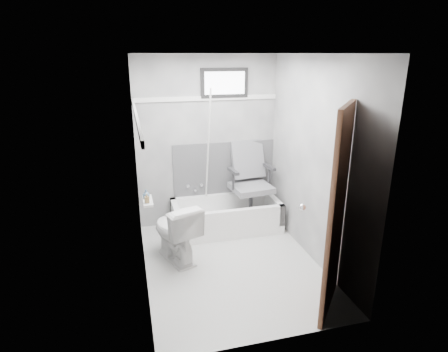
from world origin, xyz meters
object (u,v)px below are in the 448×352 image
object	(u,v)px
bathtub	(226,215)
soap_bottle_a	(147,198)
door	(381,224)
toilet	(175,232)
office_chair	(251,182)
soap_bottle_b	(146,194)

from	to	relation	value
bathtub	soap_bottle_a	distance (m)	1.68
door	toilet	bearing A→B (deg)	135.48
bathtub	office_chair	distance (m)	0.59
door	soap_bottle_a	bearing A→B (deg)	147.57
toilet	bathtub	bearing A→B (deg)	-161.21
soap_bottle_b	toilet	bearing A→B (deg)	33.69
bathtub	office_chair	size ratio (longest dim) A/B	1.37
bathtub	office_chair	xyz separation A→B (m)	(0.37, 0.03, 0.46)
door	soap_bottle_b	bearing A→B (deg)	144.69
toilet	door	distance (m)	2.33
soap_bottle_b	soap_bottle_a	bearing A→B (deg)	-90.00
bathtub	soap_bottle_a	xyz separation A→B (m)	(-1.12, -0.99, 0.76)
door	soap_bottle_a	xyz separation A→B (m)	(-1.92, 1.22, -0.03)
toilet	soap_bottle_b	world-z (taller)	soap_bottle_b
bathtub	soap_bottle_a	size ratio (longest dim) A/B	15.58
bathtub	soap_bottle_a	bearing A→B (deg)	-138.65
toilet	soap_bottle_a	distance (m)	0.77
soap_bottle_b	office_chair	bearing A→B (deg)	30.50
bathtub	toilet	bearing A→B (deg)	-141.66
office_chair	toilet	distance (m)	1.39
office_chair	soap_bottle_a	size ratio (longest dim) A/B	11.39
toilet	soap_bottle_a	xyz separation A→B (m)	(-0.32, -0.35, 0.60)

